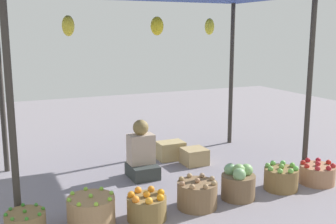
{
  "coord_description": "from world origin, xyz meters",
  "views": [
    {
      "loc": [
        -2.06,
        -5.06,
        1.93
      ],
      "look_at": [
        0.0,
        -0.5,
        0.95
      ],
      "focal_mm": 44.35,
      "sensor_mm": 36.0,
      "label": 1
    }
  ],
  "objects_px": {
    "basket_limes": "(91,211)",
    "basket_potatoes": "(197,194)",
    "basket_green_apples": "(281,178)",
    "wooden_crate_near_vendor": "(171,151)",
    "basket_oranges": "(147,207)",
    "vendor_person": "(142,155)",
    "basket_cabbages": "(238,183)",
    "wooden_crate_stacked_rear": "(194,156)",
    "basket_red_apples": "(317,174)"
  },
  "relations": [
    {
      "from": "vendor_person",
      "to": "basket_cabbages",
      "type": "xyz_separation_m",
      "value": [
        0.76,
        -1.16,
        -0.11
      ]
    },
    {
      "from": "basket_potatoes",
      "to": "basket_cabbages",
      "type": "bearing_deg",
      "value": 2.02
    },
    {
      "from": "basket_cabbages",
      "to": "basket_oranges",
      "type": "bearing_deg",
      "value": -176.71
    },
    {
      "from": "basket_potatoes",
      "to": "basket_green_apples",
      "type": "distance_m",
      "value": 1.2
    },
    {
      "from": "basket_green_apples",
      "to": "wooden_crate_near_vendor",
      "type": "height_order",
      "value": "basket_green_apples"
    },
    {
      "from": "basket_limes",
      "to": "basket_red_apples",
      "type": "distance_m",
      "value": 2.94
    },
    {
      "from": "basket_green_apples",
      "to": "vendor_person",
      "type": "bearing_deg",
      "value": 141.01
    },
    {
      "from": "basket_oranges",
      "to": "wooden_crate_stacked_rear",
      "type": "xyz_separation_m",
      "value": [
        1.31,
        1.41,
        -0.02
      ]
    },
    {
      "from": "basket_oranges",
      "to": "basket_green_apples",
      "type": "height_order",
      "value": "basket_green_apples"
    },
    {
      "from": "wooden_crate_near_vendor",
      "to": "basket_potatoes",
      "type": "bearing_deg",
      "value": -105.14
    },
    {
      "from": "vendor_person",
      "to": "wooden_crate_stacked_rear",
      "type": "distance_m",
      "value": 0.93
    },
    {
      "from": "vendor_person",
      "to": "basket_green_apples",
      "type": "bearing_deg",
      "value": -38.99
    },
    {
      "from": "vendor_person",
      "to": "basket_cabbages",
      "type": "relative_size",
      "value": 1.85
    },
    {
      "from": "basket_cabbages",
      "to": "wooden_crate_stacked_rear",
      "type": "height_order",
      "value": "basket_cabbages"
    },
    {
      "from": "basket_limes",
      "to": "basket_potatoes",
      "type": "height_order",
      "value": "basket_potatoes"
    },
    {
      "from": "basket_potatoes",
      "to": "basket_green_apples",
      "type": "bearing_deg",
      "value": 2.02
    },
    {
      "from": "basket_limes",
      "to": "basket_cabbages",
      "type": "bearing_deg",
      "value": -0.85
    },
    {
      "from": "wooden_crate_stacked_rear",
      "to": "basket_cabbages",
      "type": "bearing_deg",
      "value": -95.61
    },
    {
      "from": "basket_red_apples",
      "to": "wooden_crate_near_vendor",
      "type": "xyz_separation_m",
      "value": [
        -1.3,
        1.7,
        0.01
      ]
    },
    {
      "from": "basket_oranges",
      "to": "basket_cabbages",
      "type": "xyz_separation_m",
      "value": [
        1.17,
        0.07,
        0.05
      ]
    },
    {
      "from": "basket_potatoes",
      "to": "wooden_crate_stacked_rear",
      "type": "relative_size",
      "value": 1.31
    },
    {
      "from": "basket_potatoes",
      "to": "basket_red_apples",
      "type": "height_order",
      "value": "basket_potatoes"
    },
    {
      "from": "basket_potatoes",
      "to": "wooden_crate_stacked_rear",
      "type": "xyz_separation_m",
      "value": [
        0.69,
        1.36,
        -0.03
      ]
    },
    {
      "from": "basket_oranges",
      "to": "wooden_crate_stacked_rear",
      "type": "relative_size",
      "value": 1.21
    },
    {
      "from": "basket_limes",
      "to": "basket_green_apples",
      "type": "bearing_deg",
      "value": -0.07
    },
    {
      "from": "basket_potatoes",
      "to": "vendor_person",
      "type": "bearing_deg",
      "value": 100.04
    },
    {
      "from": "vendor_person",
      "to": "basket_limes",
      "type": "relative_size",
      "value": 1.62
    },
    {
      "from": "basket_potatoes",
      "to": "basket_red_apples",
      "type": "relative_size",
      "value": 1.01
    },
    {
      "from": "basket_limes",
      "to": "basket_potatoes",
      "type": "distance_m",
      "value": 1.18
    },
    {
      "from": "wooden_crate_stacked_rear",
      "to": "basket_potatoes",
      "type": "bearing_deg",
      "value": -116.79
    },
    {
      "from": "basket_green_apples",
      "to": "basket_limes",
      "type": "bearing_deg",
      "value": 179.93
    },
    {
      "from": "basket_red_apples",
      "to": "wooden_crate_near_vendor",
      "type": "height_order",
      "value": "basket_red_apples"
    },
    {
      "from": "basket_limes",
      "to": "basket_oranges",
      "type": "xyz_separation_m",
      "value": [
        0.56,
        -0.09,
        -0.02
      ]
    },
    {
      "from": "basket_limes",
      "to": "basket_oranges",
      "type": "height_order",
      "value": "basket_limes"
    },
    {
      "from": "basket_oranges",
      "to": "wooden_crate_near_vendor",
      "type": "relative_size",
      "value": 1.03
    },
    {
      "from": "basket_limes",
      "to": "basket_green_apples",
      "type": "xyz_separation_m",
      "value": [
        2.38,
        -0.0,
        -0.01
      ]
    },
    {
      "from": "basket_potatoes",
      "to": "basket_green_apples",
      "type": "xyz_separation_m",
      "value": [
        1.2,
        0.04,
        -0.01
      ]
    },
    {
      "from": "vendor_person",
      "to": "wooden_crate_stacked_rear",
      "type": "relative_size",
      "value": 2.29
    },
    {
      "from": "basket_green_apples",
      "to": "wooden_crate_stacked_rear",
      "type": "height_order",
      "value": "basket_green_apples"
    },
    {
      "from": "basket_limes",
      "to": "basket_cabbages",
      "type": "xyz_separation_m",
      "value": [
        1.74,
        -0.03,
        0.04
      ]
    },
    {
      "from": "basket_oranges",
      "to": "basket_cabbages",
      "type": "relative_size",
      "value": 0.98
    },
    {
      "from": "basket_oranges",
      "to": "wooden_crate_near_vendor",
      "type": "xyz_separation_m",
      "value": [
        1.09,
        1.77,
        0.0
      ]
    },
    {
      "from": "basket_cabbages",
      "to": "wooden_crate_near_vendor",
      "type": "height_order",
      "value": "basket_cabbages"
    },
    {
      "from": "basket_potatoes",
      "to": "basket_cabbages",
      "type": "relative_size",
      "value": 1.06
    },
    {
      "from": "basket_potatoes",
      "to": "basket_green_apples",
      "type": "height_order",
      "value": "basket_potatoes"
    },
    {
      "from": "basket_limes",
      "to": "basket_cabbages",
      "type": "distance_m",
      "value": 1.74
    },
    {
      "from": "wooden_crate_stacked_rear",
      "to": "basket_green_apples",
      "type": "bearing_deg",
      "value": -68.74
    },
    {
      "from": "vendor_person",
      "to": "basket_limes",
      "type": "bearing_deg",
      "value": -130.55
    },
    {
      "from": "basket_oranges",
      "to": "basket_potatoes",
      "type": "xyz_separation_m",
      "value": [
        0.62,
        0.05,
        0.02
      ]
    },
    {
      "from": "basket_red_apples",
      "to": "wooden_crate_near_vendor",
      "type": "bearing_deg",
      "value": 127.26
    }
  ]
}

